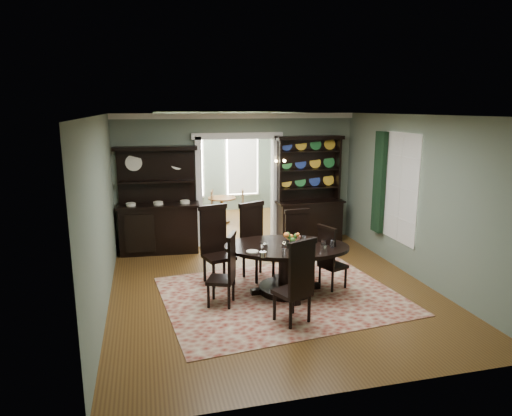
# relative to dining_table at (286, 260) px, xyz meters

# --- Properties ---
(room) EXTENTS (5.51, 6.01, 3.01)m
(room) POSITION_rel_dining_table_xyz_m (-0.20, 0.16, 0.99)
(room) COLOR brown
(room) RESTS_ON ground
(parlor) EXTENTS (3.51, 3.50, 3.01)m
(parlor) POSITION_rel_dining_table_xyz_m (-0.20, 5.65, 0.93)
(parlor) COLOR brown
(parlor) RESTS_ON ground
(doorway_trim) EXTENTS (2.08, 0.25, 2.57)m
(doorway_trim) POSITION_rel_dining_table_xyz_m (-0.20, 3.12, 1.03)
(doorway_trim) COLOR silver
(doorway_trim) RESTS_ON floor
(right_window) EXTENTS (0.15, 1.47, 2.12)m
(right_window) POSITION_rel_dining_table_xyz_m (2.49, 1.05, 1.02)
(right_window) COLOR white
(right_window) RESTS_ON wall_right
(wall_sconce) EXTENTS (0.27, 0.21, 0.21)m
(wall_sconce) POSITION_rel_dining_table_xyz_m (0.75, 2.96, 1.31)
(wall_sconce) COLOR gold
(wall_sconce) RESTS_ON back_wall_right
(rug) EXTENTS (4.14, 3.43, 0.01)m
(rug) POSITION_rel_dining_table_xyz_m (-0.13, -0.15, -0.58)
(rug) COLOR maroon
(rug) RESTS_ON floor
(dining_table) EXTENTS (2.39, 2.39, 0.84)m
(dining_table) POSITION_rel_dining_table_xyz_m (0.00, 0.00, 0.00)
(dining_table) COLOR black
(dining_table) RESTS_ON rug
(centerpiece) EXTENTS (1.52, 0.98, 0.25)m
(centerpiece) POSITION_rel_dining_table_xyz_m (0.06, -0.06, 0.33)
(centerpiece) COLOR white
(centerpiece) RESTS_ON dining_table
(chair_far_left) EXTENTS (0.64, 0.62, 1.42)m
(chair_far_left) POSITION_rel_dining_table_xyz_m (-1.09, 0.78, 0.16)
(chair_far_left) COLOR black
(chair_far_left) RESTS_ON rug
(chair_far_mid) EXTENTS (0.68, 0.66, 1.42)m
(chair_far_mid) POSITION_rel_dining_table_xyz_m (-0.35, 0.85, 0.16)
(chair_far_mid) COLOR black
(chair_far_mid) RESTS_ON rug
(chair_far_right) EXTENTS (0.50, 0.47, 1.28)m
(chair_far_right) POSITION_rel_dining_table_xyz_m (0.44, 0.66, 0.09)
(chair_far_right) COLOR black
(chair_far_right) RESTS_ON rug
(chair_end_left) EXTENTS (0.56, 0.57, 1.20)m
(chair_end_left) POSITION_rel_dining_table_xyz_m (-1.08, -0.29, 0.05)
(chair_end_left) COLOR black
(chair_end_left) RESTS_ON rug
(chair_end_right) EXTENTS (0.53, 0.54, 1.15)m
(chair_end_right) POSITION_rel_dining_table_xyz_m (0.77, -0.05, 0.02)
(chair_end_right) COLOR black
(chair_end_right) RESTS_ON rug
(chair_near) EXTENTS (0.62, 0.61, 1.31)m
(chair_near) POSITION_rel_dining_table_xyz_m (-0.21, -1.19, 0.11)
(chair_near) COLOR black
(chair_near) RESTS_ON rug
(sideboard) EXTENTS (1.80, 0.74, 2.32)m
(sideboard) POSITION_rel_dining_table_xyz_m (-2.02, 2.85, 0.23)
(sideboard) COLOR black
(sideboard) RESTS_ON floor
(welsh_dresser) EXTENTS (1.61, 0.62, 2.49)m
(welsh_dresser) POSITION_rel_dining_table_xyz_m (1.45, 2.85, 0.32)
(welsh_dresser) COLOR black
(welsh_dresser) RESTS_ON floor
(parlor_table) EXTENTS (0.76, 0.76, 0.71)m
(parlor_table) POSITION_rel_dining_table_xyz_m (-0.25, 5.08, -0.12)
(parlor_table) COLOR brown
(parlor_table) RESTS_ON parlor_floor
(parlor_chair_left) EXTENTS (0.43, 0.42, 0.94)m
(parlor_chair_left) POSITION_rel_dining_table_xyz_m (-0.64, 5.01, -0.08)
(parlor_chair_left) COLOR brown
(parlor_chair_left) RESTS_ON parlor_floor
(parlor_chair_right) EXTENTS (0.42, 0.41, 0.95)m
(parlor_chair_right) POSITION_rel_dining_table_xyz_m (0.40, 4.81, -0.08)
(parlor_chair_right) COLOR brown
(parlor_chair_right) RESTS_ON parlor_floor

